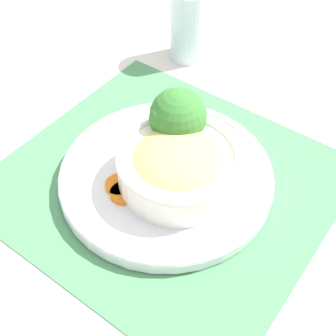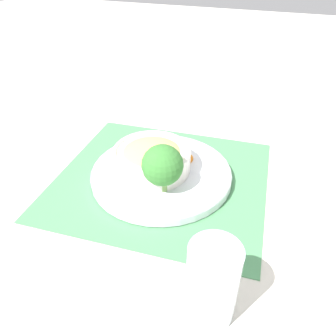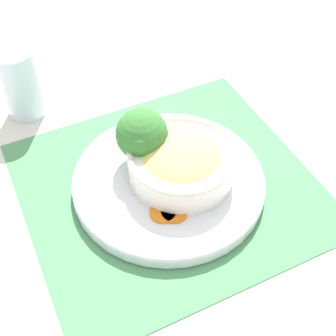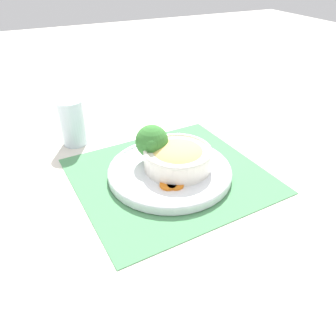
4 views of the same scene
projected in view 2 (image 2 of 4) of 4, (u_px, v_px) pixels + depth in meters
The scene contains 8 objects.
ground_plane at pixel (162, 179), 0.70m from camera, with size 4.00×4.00×0.00m, color beige.
placemat at pixel (162, 178), 0.70m from camera, with size 0.43×0.46×0.00m.
plate at pixel (161, 173), 0.69m from camera, with size 0.30×0.30×0.02m.
bowl at pixel (152, 158), 0.68m from camera, with size 0.16×0.16×0.06m.
broccoli_floret at pixel (163, 165), 0.61m from camera, with size 0.08×0.08×0.10m.
carrot_slice_near at pixel (184, 158), 0.73m from camera, with size 0.04×0.04×0.01m.
carrot_slice_middle at pixel (179, 156), 0.73m from camera, with size 0.04×0.04×0.01m.
water_glass at pixel (211, 287), 0.42m from camera, with size 0.07×0.07×0.13m.
Camera 2 is at (0.52, 0.20, 0.43)m, focal length 35.00 mm.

